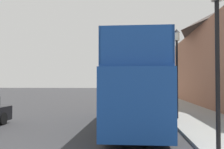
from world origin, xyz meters
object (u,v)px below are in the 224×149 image
Objects in this scene: lamp_post_nearest at (217,33)px; lamp_post_third at (163,68)px; lamp_post_second at (177,57)px; tour_bus at (136,91)px; parked_car_ahead_of_bus at (144,101)px.

lamp_post_nearest reaches higher than lamp_post_third.
lamp_post_nearest is 1.00× the size of lamp_post_second.
tour_bus is at bearing -140.71° from lamp_post_second.
lamp_post_second is at bearing 39.99° from tour_bus.
tour_bus is 6.16m from lamp_post_nearest.
lamp_post_second is at bearing -90.80° from lamp_post_third.
lamp_post_third reaches higher than tour_bus.
lamp_post_nearest reaches higher than lamp_post_second.
tour_bus is 3.59m from lamp_post_second.
lamp_post_third is (1.71, 1.10, 2.70)m from parked_car_ahead_of_bus.
tour_bus is 8.28m from parked_car_ahead_of_bus.
lamp_post_second reaches higher than parked_car_ahead_of_bus.
lamp_post_nearest reaches higher than parked_car_ahead_of_bus.
tour_bus reaches higher than parked_car_ahead_of_bus.
lamp_post_second is 1.09× the size of lamp_post_third.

